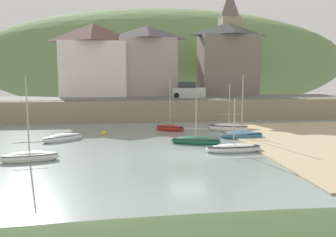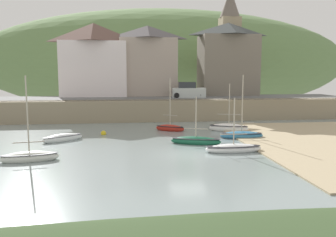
# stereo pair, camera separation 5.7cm
# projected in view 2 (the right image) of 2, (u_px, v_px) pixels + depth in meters

# --- Properties ---
(ground) EXTENTS (48.00, 41.00, 0.61)m
(ground) POSITION_uv_depth(u_px,v_px,m) (259.00, 200.00, 15.41)
(ground) COLOR gray
(quay_seawall) EXTENTS (48.00, 9.40, 2.40)m
(quay_seawall) POSITION_uv_depth(u_px,v_px,m) (161.00, 109.00, 41.71)
(quay_seawall) COLOR gray
(quay_seawall) RESTS_ON ground
(hillside_backdrop) EXTENTS (80.00, 44.00, 21.83)m
(hillside_backdrop) POSITION_uv_depth(u_px,v_px,m) (166.00, 62.00, 78.58)
(hillside_backdrop) COLOR #5F7F4A
(hillside_backdrop) RESTS_ON ground
(waterfront_building_left) EXTENTS (8.74, 6.18, 9.55)m
(waterfront_building_left) POSITION_uv_depth(u_px,v_px,m) (94.00, 59.00, 47.53)
(waterfront_building_left) COLOR white
(waterfront_building_left) RESTS_ON ground
(waterfront_building_centre) EXTENTS (7.84, 5.13, 9.34)m
(waterfront_building_centre) POSITION_uv_depth(u_px,v_px,m) (148.00, 60.00, 48.41)
(waterfront_building_centre) COLOR #A8988B
(waterfront_building_centre) RESTS_ON ground
(waterfront_building_right) EXTENTS (8.01, 5.33, 9.89)m
(waterfront_building_right) POSITION_uv_depth(u_px,v_px,m) (228.00, 59.00, 49.72)
(waterfront_building_right) COLOR slate
(waterfront_building_right) RESTS_ON ground
(church_with_spire) EXTENTS (3.00, 3.00, 15.40)m
(church_with_spire) POSITION_uv_depth(u_px,v_px,m) (229.00, 40.00, 53.44)
(church_with_spire) COLOR #9B8C6C
(church_with_spire) RESTS_ON ground
(sailboat_white_hull) EXTENTS (3.77, 1.69, 5.53)m
(sailboat_white_hull) POSITION_uv_depth(u_px,v_px,m) (242.00, 135.00, 30.71)
(sailboat_white_hull) COLOR teal
(sailboat_white_hull) RESTS_ON ground
(sailboat_blue_trim) EXTENTS (3.91, 2.52, 4.73)m
(sailboat_blue_trim) POSITION_uv_depth(u_px,v_px,m) (229.00, 128.00, 34.17)
(sailboat_blue_trim) COLOR white
(sailboat_blue_trim) RESTS_ON ground
(rowboat_small_beached) EXTENTS (2.99, 2.32, 5.19)m
(rowboat_small_beached) POSITION_uv_depth(u_px,v_px,m) (170.00, 128.00, 34.38)
(rowboat_small_beached) COLOR #A02217
(rowboat_small_beached) RESTS_ON ground
(motorboat_with_cabin) EXTENTS (4.10, 2.29, 3.88)m
(motorboat_with_cabin) POSITION_uv_depth(u_px,v_px,m) (196.00, 141.00, 28.11)
(motorboat_with_cabin) COLOR #17573A
(motorboat_with_cabin) RESTS_ON ground
(fishing_boat_green) EXTENTS (4.08, 1.30, 3.98)m
(fishing_boat_green) POSITION_uv_depth(u_px,v_px,m) (233.00, 148.00, 25.32)
(fishing_boat_green) COLOR white
(fishing_boat_green) RESTS_ON ground
(dinghy_open_wooden) EXTENTS (3.73, 1.71, 5.58)m
(dinghy_open_wooden) POSITION_uv_depth(u_px,v_px,m) (29.00, 157.00, 22.68)
(dinghy_open_wooden) COLOR silver
(dinghy_open_wooden) RESTS_ON ground
(sailboat_nearest_shore) EXTENTS (3.36, 2.74, 0.77)m
(sailboat_nearest_shore) POSITION_uv_depth(u_px,v_px,m) (63.00, 138.00, 29.28)
(sailboat_nearest_shore) COLOR white
(sailboat_nearest_shore) RESTS_ON ground
(parked_car_near_slipway) EXTENTS (4.17, 1.87, 1.95)m
(parked_car_near_slipway) POSITION_uv_depth(u_px,v_px,m) (188.00, 91.00, 45.07)
(parked_car_near_slipway) COLOR #B5BEBB
(parked_car_near_slipway) RESTS_ON ground
(mooring_buoy) EXTENTS (0.47, 0.47, 0.47)m
(mooring_buoy) POSITION_uv_depth(u_px,v_px,m) (104.00, 133.00, 32.13)
(mooring_buoy) COLOR yellow
(mooring_buoy) RESTS_ON ground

